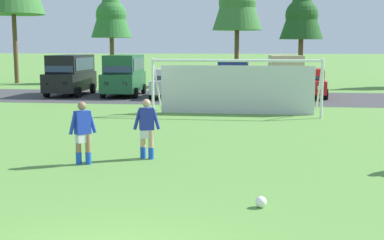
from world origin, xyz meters
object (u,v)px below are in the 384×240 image
player_midfield_center (147,129)px  parked_car_slot_far_left (71,74)px  soccer_ball (261,202)px  parked_car_slot_center_right (285,75)px  parked_car_slot_center (233,78)px  soccer_goal (236,86)px  parked_car_slot_center_left (171,83)px  player_striker_near (83,133)px  parked_car_slot_left (124,74)px  parked_car_slot_right (309,83)px

player_midfield_center → parked_car_slot_far_left: 19.57m
soccer_ball → parked_car_slot_center_right: parked_car_slot_center_right is taller
player_midfield_center → parked_car_slot_center_right: size_ratio=0.34×
parked_car_slot_center → parked_car_slot_center_right: 3.15m
soccer_ball → parked_car_slot_center: 22.19m
soccer_goal → parked_car_slot_center_left: size_ratio=1.77×
player_midfield_center → parked_car_slot_center_right: 18.36m
player_striker_near → parked_car_slot_far_left: size_ratio=0.34×
parked_car_slot_far_left → soccer_goal: bearing=-36.5°
parked_car_slot_far_left → parked_car_slot_left: (3.44, 0.04, 0.00)m
player_striker_near → parked_car_slot_center_left: size_ratio=0.39×
parked_car_slot_center_right → parked_car_slot_center_left: bearing=-173.5°
player_striker_near → soccer_ball: bearing=-33.9°
player_striker_near → parked_car_slot_center_right: bearing=71.9°
soccer_ball → parked_car_slot_right: size_ratio=0.05×
soccer_ball → parked_car_slot_far_left: parked_car_slot_far_left is taller
parked_car_slot_far_left → parked_car_slot_right: (14.72, 0.46, -0.47)m
player_striker_near → parked_car_slot_center_left: bearing=92.4°
player_striker_near → parked_car_slot_left: 18.81m
soccer_ball → parked_car_slot_center: bearing=94.1°
parked_car_slot_left → parked_car_slot_center_left: bearing=-10.4°
player_striker_near → parked_car_slot_center_right: 19.62m
parked_car_slot_right → parked_car_slot_center_left: bearing=-173.3°
parked_car_slot_far_left → parked_car_slot_center_right: bearing=1.1°
parked_car_slot_far_left → parked_car_slot_center: (10.19, 0.66, -0.23)m
player_striker_near → parked_car_slot_center_left: 17.88m
player_midfield_center → soccer_ball: bearing=-52.0°
soccer_goal → parked_car_slot_left: bearing=132.4°
parked_car_slot_center → parked_car_slot_center_right: (3.11, -0.40, 0.23)m
player_striker_near → parked_car_slot_center: parked_car_slot_center is taller
parked_car_slot_left → parked_car_slot_center_left: (3.02, -0.56, -0.47)m
parked_car_slot_far_left → player_striker_near: bearing=-68.6°
soccer_ball → parked_car_slot_left: (-8.35, 21.48, 1.23)m
parked_car_slot_far_left → parked_car_slot_center_left: 6.50m
parked_car_slot_center_left → parked_car_slot_center_right: parked_car_slot_center_right is taller
player_striker_near → parked_car_slot_far_left: bearing=111.4°
soccer_goal → parked_car_slot_center_right: (2.57, 8.22, 0.05)m
parked_car_slot_center_left → parked_car_slot_right: (8.25, 0.98, 0.00)m
parked_car_slot_right → parked_car_slot_far_left: bearing=-178.2°
player_midfield_center → parked_car_slot_center_right: (4.59, 17.77, 0.52)m
soccer_goal → parked_car_slot_right: soccer_goal is taller
parked_car_slot_left → parked_car_slot_right: bearing=2.1°
soccer_ball → soccer_goal: (-1.05, 13.49, 1.18)m
player_striker_near → parked_car_slot_far_left: (-7.22, 18.38, 0.52)m
player_midfield_center → parked_car_slot_far_left: bearing=116.5°
parked_car_slot_left → parked_car_slot_center_left: size_ratio=1.17×
soccer_goal → player_striker_near: soccer_goal is taller
soccer_goal → parked_car_slot_center: bearing=93.6°
soccer_ball → soccer_goal: 13.58m
soccer_ball → parked_car_slot_left: parked_car_slot_left is taller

